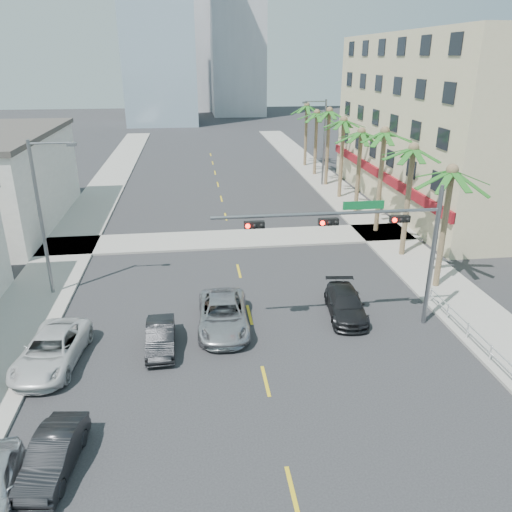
# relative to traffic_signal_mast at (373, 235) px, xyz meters

# --- Properties ---
(ground) EXTENTS (260.00, 260.00, 0.00)m
(ground) POSITION_rel_traffic_signal_mast_xyz_m (-5.78, -7.95, -5.06)
(ground) COLOR #262628
(ground) RESTS_ON ground
(sidewalk_right) EXTENTS (4.00, 120.00, 0.15)m
(sidewalk_right) POSITION_rel_traffic_signal_mast_xyz_m (6.22, 12.05, -4.99)
(sidewalk_right) COLOR gray
(sidewalk_right) RESTS_ON ground
(sidewalk_left) EXTENTS (4.00, 120.00, 0.15)m
(sidewalk_left) POSITION_rel_traffic_signal_mast_xyz_m (-17.78, 12.05, -4.99)
(sidewalk_left) COLOR gray
(sidewalk_left) RESTS_ON ground
(sidewalk_cross) EXTENTS (80.00, 4.00, 0.15)m
(sidewalk_cross) POSITION_rel_traffic_signal_mast_xyz_m (-5.78, 14.05, -4.99)
(sidewalk_cross) COLOR gray
(sidewalk_cross) RESTS_ON ground
(building_right) EXTENTS (15.25, 28.00, 15.00)m
(building_right) POSITION_rel_traffic_signal_mast_xyz_m (16.21, 22.05, 2.43)
(building_right) COLOR beige
(building_right) RESTS_ON ground
(tower_far_center) EXTENTS (16.00, 16.00, 42.00)m
(tower_far_center) POSITION_rel_traffic_signal_mast_xyz_m (-8.78, 117.05, 15.94)
(tower_far_center) COLOR #ADADB2
(tower_far_center) RESTS_ON ground
(traffic_signal_mast) EXTENTS (11.12, 0.54, 7.20)m
(traffic_signal_mast) POSITION_rel_traffic_signal_mast_xyz_m (0.00, 0.00, 0.00)
(traffic_signal_mast) COLOR slate
(traffic_signal_mast) RESTS_ON ground
(palm_tree_0) EXTENTS (4.80, 4.80, 7.80)m
(palm_tree_0) POSITION_rel_traffic_signal_mast_xyz_m (5.82, 4.05, 2.02)
(palm_tree_0) COLOR brown
(palm_tree_0) RESTS_ON ground
(palm_tree_1) EXTENTS (4.80, 4.80, 8.16)m
(palm_tree_1) POSITION_rel_traffic_signal_mast_xyz_m (5.82, 9.25, 2.37)
(palm_tree_1) COLOR brown
(palm_tree_1) RESTS_ON ground
(palm_tree_2) EXTENTS (4.80, 4.80, 8.52)m
(palm_tree_2) POSITION_rel_traffic_signal_mast_xyz_m (5.82, 14.45, 2.72)
(palm_tree_2) COLOR brown
(palm_tree_2) RESTS_ON ground
(palm_tree_3) EXTENTS (4.80, 4.80, 7.80)m
(palm_tree_3) POSITION_rel_traffic_signal_mast_xyz_m (5.82, 19.65, 2.02)
(palm_tree_3) COLOR brown
(palm_tree_3) RESTS_ON ground
(palm_tree_4) EXTENTS (4.80, 4.80, 8.16)m
(palm_tree_4) POSITION_rel_traffic_signal_mast_xyz_m (5.82, 24.85, 2.37)
(palm_tree_4) COLOR brown
(palm_tree_4) RESTS_ON ground
(palm_tree_5) EXTENTS (4.80, 4.80, 8.52)m
(palm_tree_5) POSITION_rel_traffic_signal_mast_xyz_m (5.82, 30.05, 2.72)
(palm_tree_5) COLOR brown
(palm_tree_5) RESTS_ON ground
(palm_tree_6) EXTENTS (4.80, 4.80, 7.80)m
(palm_tree_6) POSITION_rel_traffic_signal_mast_xyz_m (5.82, 35.25, 2.02)
(palm_tree_6) COLOR brown
(palm_tree_6) RESTS_ON ground
(palm_tree_7) EXTENTS (4.80, 4.80, 8.16)m
(palm_tree_7) POSITION_rel_traffic_signal_mast_xyz_m (5.82, 40.45, 2.37)
(palm_tree_7) COLOR brown
(palm_tree_7) RESTS_ON ground
(streetlight_left) EXTENTS (2.55, 0.25, 9.00)m
(streetlight_left) POSITION_rel_traffic_signal_mast_xyz_m (-16.78, 6.05, -0.00)
(streetlight_left) COLOR slate
(streetlight_left) RESTS_ON ground
(streetlight_right) EXTENTS (2.55, 0.25, 9.00)m
(streetlight_right) POSITION_rel_traffic_signal_mast_xyz_m (5.21, 30.05, -0.00)
(streetlight_right) COLOR slate
(streetlight_right) RESTS_ON ground
(guardrail) EXTENTS (0.08, 8.08, 1.00)m
(guardrail) POSITION_rel_traffic_signal_mast_xyz_m (4.52, -1.95, -4.39)
(guardrail) COLOR silver
(guardrail) RESTS_ON ground
(car_parked_mid) EXTENTS (1.80, 3.98, 1.27)m
(car_parked_mid) POSITION_rel_traffic_signal_mast_xyz_m (-13.58, -7.95, -4.43)
(car_parked_mid) COLOR black
(car_parked_mid) RESTS_ON ground
(car_parked_far) EXTENTS (2.98, 5.49, 1.46)m
(car_parked_far) POSITION_rel_traffic_signal_mast_xyz_m (-15.18, -1.45, -4.33)
(car_parked_far) COLOR silver
(car_parked_far) RESTS_ON ground
(car_lane_left) EXTENTS (1.42, 3.81, 1.24)m
(car_lane_left) POSITION_rel_traffic_signal_mast_xyz_m (-10.38, -0.74, -4.44)
(car_lane_left) COLOR black
(car_lane_left) RESTS_ON ground
(car_lane_center) EXTENTS (2.74, 5.56, 1.52)m
(car_lane_center) POSITION_rel_traffic_signal_mast_xyz_m (-7.28, 0.84, -4.30)
(car_lane_center) COLOR #ABABB0
(car_lane_center) RESTS_ON ground
(car_lane_right) EXTENTS (2.40, 4.81, 1.34)m
(car_lane_right) POSITION_rel_traffic_signal_mast_xyz_m (-0.65, 1.36, -4.39)
(car_lane_right) COLOR black
(car_lane_right) RESTS_ON ground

